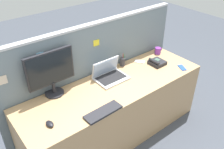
{
  "coord_description": "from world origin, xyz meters",
  "views": [
    {
      "loc": [
        -1.4,
        -1.71,
        2.3
      ],
      "look_at": [
        0.0,
        0.05,
        0.86
      ],
      "focal_mm": 38.88,
      "sensor_mm": 36.0,
      "label": 1
    }
  ],
  "objects_px": {
    "cell_phone_blue_case": "(182,68)",
    "desktop_monitor": "(51,71)",
    "desk_phone": "(157,62)",
    "computer_mouse_right_hand": "(50,124)",
    "coffee_mug": "(158,51)",
    "keyboard_main": "(103,112)",
    "pen_cup": "(123,62)",
    "cell_phone_white_slab": "(140,62)",
    "laptop": "(109,74)"
  },
  "relations": [
    {
      "from": "pen_cup",
      "to": "desktop_monitor",
      "type": "bearing_deg",
      "value": 179.38
    },
    {
      "from": "desk_phone",
      "to": "keyboard_main",
      "type": "height_order",
      "value": "desk_phone"
    },
    {
      "from": "laptop",
      "to": "desktop_monitor",
      "type": "bearing_deg",
      "value": 168.69
    },
    {
      "from": "computer_mouse_right_hand",
      "to": "cell_phone_white_slab",
      "type": "relative_size",
      "value": 0.8
    },
    {
      "from": "desk_phone",
      "to": "cell_phone_white_slab",
      "type": "height_order",
      "value": "desk_phone"
    },
    {
      "from": "keyboard_main",
      "to": "cell_phone_blue_case",
      "type": "height_order",
      "value": "keyboard_main"
    },
    {
      "from": "keyboard_main",
      "to": "cell_phone_blue_case",
      "type": "relative_size",
      "value": 2.88
    },
    {
      "from": "laptop",
      "to": "pen_cup",
      "type": "distance_m",
      "value": 0.33
    },
    {
      "from": "laptop",
      "to": "desk_phone",
      "type": "xyz_separation_m",
      "value": [
        0.67,
        -0.13,
        -0.02
      ]
    },
    {
      "from": "keyboard_main",
      "to": "pen_cup",
      "type": "height_order",
      "value": "pen_cup"
    },
    {
      "from": "desk_phone",
      "to": "laptop",
      "type": "bearing_deg",
      "value": 169.01
    },
    {
      "from": "cell_phone_blue_case",
      "to": "coffee_mug",
      "type": "height_order",
      "value": "coffee_mug"
    },
    {
      "from": "desktop_monitor",
      "to": "laptop",
      "type": "xyz_separation_m",
      "value": [
        0.64,
        -0.13,
        -0.23
      ]
    },
    {
      "from": "laptop",
      "to": "pen_cup",
      "type": "relative_size",
      "value": 2.16
    },
    {
      "from": "keyboard_main",
      "to": "pen_cup",
      "type": "xyz_separation_m",
      "value": [
        0.73,
        0.57,
        0.04
      ]
    },
    {
      "from": "cell_phone_blue_case",
      "to": "coffee_mug",
      "type": "relative_size",
      "value": 1.12
    },
    {
      "from": "computer_mouse_right_hand",
      "to": "cell_phone_blue_case",
      "type": "xyz_separation_m",
      "value": [
        1.75,
        -0.11,
        -0.01
      ]
    },
    {
      "from": "desktop_monitor",
      "to": "cell_phone_white_slab",
      "type": "distance_m",
      "value": 1.22
    },
    {
      "from": "laptop",
      "to": "coffee_mug",
      "type": "height_order",
      "value": "laptop"
    },
    {
      "from": "desk_phone",
      "to": "cell_phone_white_slab",
      "type": "relative_size",
      "value": 1.45
    },
    {
      "from": "cell_phone_white_slab",
      "to": "coffee_mug",
      "type": "bearing_deg",
      "value": -33.16
    },
    {
      "from": "cell_phone_blue_case",
      "to": "coffee_mug",
      "type": "distance_m",
      "value": 0.46
    },
    {
      "from": "desk_phone",
      "to": "cell_phone_blue_case",
      "type": "xyz_separation_m",
      "value": [
        0.18,
        -0.26,
        -0.02
      ]
    },
    {
      "from": "desk_phone",
      "to": "cell_phone_white_slab",
      "type": "bearing_deg",
      "value": 125.09
    },
    {
      "from": "computer_mouse_right_hand",
      "to": "cell_phone_white_slab",
      "type": "bearing_deg",
      "value": 10.42
    },
    {
      "from": "desk_phone",
      "to": "pen_cup",
      "type": "bearing_deg",
      "value": 145.63
    },
    {
      "from": "pen_cup",
      "to": "keyboard_main",
      "type": "bearing_deg",
      "value": -142.11
    },
    {
      "from": "desktop_monitor",
      "to": "keyboard_main",
      "type": "distance_m",
      "value": 0.67
    },
    {
      "from": "computer_mouse_right_hand",
      "to": "desk_phone",
      "type": "bearing_deg",
      "value": 2.95
    },
    {
      "from": "coffee_mug",
      "to": "keyboard_main",
      "type": "bearing_deg",
      "value": -158.83
    },
    {
      "from": "laptop",
      "to": "coffee_mug",
      "type": "relative_size",
      "value": 3.02
    },
    {
      "from": "desktop_monitor",
      "to": "computer_mouse_right_hand",
      "type": "xyz_separation_m",
      "value": [
        -0.25,
        -0.41,
        -0.26
      ]
    },
    {
      "from": "desk_phone",
      "to": "computer_mouse_right_hand",
      "type": "xyz_separation_m",
      "value": [
        -1.57,
        -0.15,
        -0.01
      ]
    },
    {
      "from": "desk_phone",
      "to": "keyboard_main",
      "type": "relative_size",
      "value": 0.47
    },
    {
      "from": "desktop_monitor",
      "to": "coffee_mug",
      "type": "distance_m",
      "value": 1.56
    },
    {
      "from": "pen_cup",
      "to": "coffee_mug",
      "type": "distance_m",
      "value": 0.6
    },
    {
      "from": "desk_phone",
      "to": "coffee_mug",
      "type": "bearing_deg",
      "value": 40.02
    },
    {
      "from": "cell_phone_white_slab",
      "to": "cell_phone_blue_case",
      "type": "bearing_deg",
      "value": -90.41
    },
    {
      "from": "desktop_monitor",
      "to": "laptop",
      "type": "relative_size",
      "value": 1.4
    },
    {
      "from": "pen_cup",
      "to": "cell_phone_white_slab",
      "type": "relative_size",
      "value": 1.35
    },
    {
      "from": "desktop_monitor",
      "to": "cell_phone_white_slab",
      "type": "relative_size",
      "value": 4.06
    },
    {
      "from": "cell_phone_white_slab",
      "to": "coffee_mug",
      "type": "relative_size",
      "value": 1.04
    },
    {
      "from": "desk_phone",
      "to": "computer_mouse_right_hand",
      "type": "bearing_deg",
      "value": -174.47
    },
    {
      "from": "desk_phone",
      "to": "cell_phone_blue_case",
      "type": "height_order",
      "value": "desk_phone"
    },
    {
      "from": "desktop_monitor",
      "to": "cell_phone_blue_case",
      "type": "height_order",
      "value": "desktop_monitor"
    },
    {
      "from": "cell_phone_blue_case",
      "to": "desktop_monitor",
      "type": "bearing_deg",
      "value": -172.97
    },
    {
      "from": "laptop",
      "to": "cell_phone_white_slab",
      "type": "distance_m",
      "value": 0.55
    },
    {
      "from": "pen_cup",
      "to": "laptop",
      "type": "bearing_deg",
      "value": -158.8
    },
    {
      "from": "cell_phone_white_slab",
      "to": "desk_phone",
      "type": "bearing_deg",
      "value": -90.28
    },
    {
      "from": "cell_phone_white_slab",
      "to": "coffee_mug",
      "type": "xyz_separation_m",
      "value": [
        0.36,
        0.01,
        0.04
      ]
    }
  ]
}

